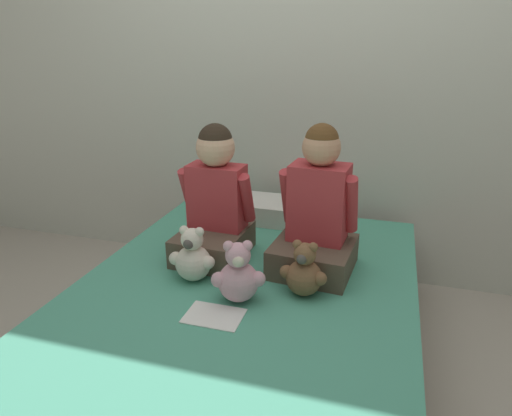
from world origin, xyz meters
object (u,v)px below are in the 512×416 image
object	(u,v)px
teddy_bear_held_by_left_child	(193,258)
teddy_bear_between_children	(238,276)
child_on_right	(317,214)
pillow_at_headboard	(286,212)
teddy_bear_held_by_right_child	(304,272)
bed	(237,342)
sign_card	(214,316)
child_on_left	(215,203)

from	to	relation	value
teddy_bear_held_by_left_child	teddy_bear_between_children	bearing A→B (deg)	-24.70
child_on_right	pillow_at_headboard	size ratio (longest dim) A/B	1.26
teddy_bear_held_by_left_child	teddy_bear_held_by_right_child	size ratio (longest dim) A/B	1.05
bed	teddy_bear_held_by_right_child	bearing A→B (deg)	23.51
child_on_right	teddy_bear_between_children	distance (m)	0.45
teddy_bear_held_by_right_child	teddy_bear_between_children	bearing A→B (deg)	-146.23
teddy_bear_held_by_right_child	bed	bearing A→B (deg)	-149.13
teddy_bear_held_by_right_child	sign_card	xyz separation A→B (m)	(-0.28, -0.25, -0.09)
child_on_left	pillow_at_headboard	distance (m)	0.57
pillow_at_headboard	child_on_right	bearing A→B (deg)	-63.51
teddy_bear_between_children	sign_card	xyz separation A→B (m)	(-0.05, -0.13, -0.10)
teddy_bear_held_by_left_child	teddy_bear_between_children	world-z (taller)	teddy_bear_between_children
bed	pillow_at_headboard	bearing A→B (deg)	90.00
child_on_left	pillow_at_headboard	size ratio (longest dim) A/B	1.21
teddy_bear_held_by_right_child	pillow_at_headboard	distance (m)	0.78
bed	sign_card	world-z (taller)	sign_card
bed	child_on_left	world-z (taller)	child_on_left
bed	pillow_at_headboard	distance (m)	0.89
child_on_left	teddy_bear_held_by_left_child	distance (m)	0.30
child_on_left	bed	bearing A→B (deg)	-55.66
child_on_right	teddy_bear_held_by_right_child	distance (m)	0.29
child_on_left	sign_card	size ratio (longest dim) A/B	2.90
child_on_right	sign_card	size ratio (longest dim) A/B	3.02
bed	teddy_bear_held_by_right_child	distance (m)	0.40
child_on_left	child_on_right	distance (m)	0.47
teddy_bear_between_children	pillow_at_headboard	bearing A→B (deg)	70.88
bed	child_on_right	distance (m)	0.63
bed	teddy_bear_between_children	world-z (taller)	teddy_bear_between_children
child_on_right	pillow_at_headboard	bearing A→B (deg)	121.48
bed	pillow_at_headboard	size ratio (longest dim) A/B	4.04
teddy_bear_held_by_left_child	sign_card	size ratio (longest dim) A/B	1.14
bed	teddy_bear_held_by_left_child	bearing A→B (deg)	157.46
teddy_bear_held_by_left_child	pillow_at_headboard	size ratio (longest dim) A/B	0.48
child_on_right	teddy_bear_held_by_left_child	bearing A→B (deg)	-146.11
teddy_bear_held_by_right_child	sign_card	bearing A→B (deg)	-131.18
child_on_right	teddy_bear_held_by_left_child	world-z (taller)	child_on_right
child_on_left	sign_card	world-z (taller)	child_on_left
bed	teddy_bear_held_by_left_child	xyz separation A→B (m)	(-0.22, 0.09, 0.31)
teddy_bear_between_children	child_on_left	bearing A→B (deg)	102.70
teddy_bear_between_children	bed	bearing A→B (deg)	126.01
sign_card	teddy_bear_between_children	bearing A→B (deg)	69.50
teddy_bear_held_by_right_child	pillow_at_headboard	xyz separation A→B (m)	(-0.24, 0.74, -0.04)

